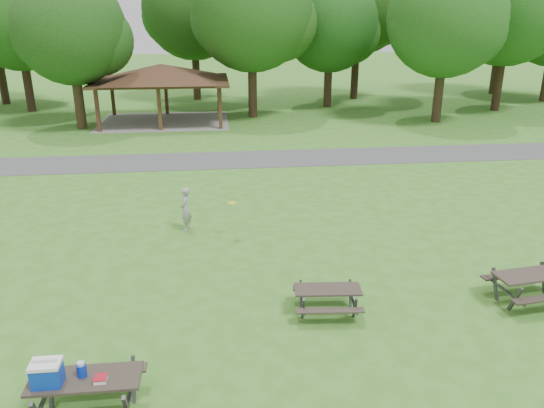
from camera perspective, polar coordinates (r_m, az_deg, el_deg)
The scene contains 17 objects.
ground at distance 13.70m, azimuth -2.35°, elevation -11.12°, with size 160.00×160.00×0.00m, color #377521.
asphalt_path at distance 26.65m, azimuth -4.54°, elevation 4.76°, with size 120.00×3.20×0.02m, color #454548.
pavilion at distance 36.04m, azimuth -11.83°, elevation 13.44°, with size 8.60×7.01×3.76m.
tree_row_c at distance 42.76m, azimuth -25.57°, elevation 17.69°, with size 8.19×7.80×10.67m.
tree_row_d at distance 35.18m, azimuth -20.72°, elevation 16.89°, with size 6.93×6.60×9.27m.
tree_row_e at distance 36.80m, azimuth -2.05°, elevation 19.79°, with size 8.40×8.00×11.02m.
tree_row_f at distance 41.17m, azimuth 6.36°, elevation 18.43°, with size 7.35×7.00×9.55m.
tree_row_g at distance 36.82m, azimuth 18.35°, elevation 18.13°, with size 7.77×7.40×10.25m.
tree_row_h at distance 42.63m, azimuth 24.25°, elevation 18.54°, with size 8.61×8.20×11.37m.
tree_deep_b at distance 44.70m, azimuth -8.34°, elevation 19.84°, with size 8.40×8.00×11.13m.
tree_deep_c at distance 45.27m, azimuth 9.42°, elevation 20.49°, with size 8.82×8.40×11.90m.
tree_deep_d at distance 51.57m, azimuth 23.76°, elevation 18.63°, with size 8.40×8.00×11.27m.
picnic_table_near at distance 10.73m, azimuth -20.55°, elevation -17.46°, with size 2.01×1.64×1.39m.
picnic_table_middle at distance 13.30m, azimuth 5.99°, elevation -9.64°, with size 1.74×1.44×0.71m.
picnic_table_far at distance 15.19m, azimuth 26.11°, elevation -7.40°, with size 2.07×1.75×0.83m.
frisbee_in_flight at distance 17.17m, azimuth -4.32°, elevation 0.11°, with size 0.29×0.29×0.02m.
frisbee_thrower at distance 18.14m, azimuth -9.28°, elevation -0.53°, with size 0.56×0.36×1.52m, color #98989B.
Camera 1 is at (-0.75, -11.66, 7.15)m, focal length 35.00 mm.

